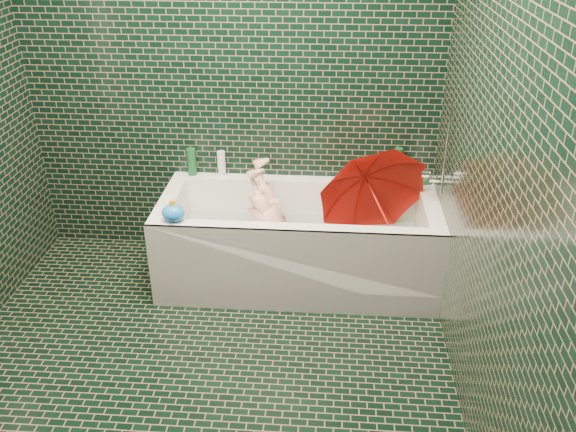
# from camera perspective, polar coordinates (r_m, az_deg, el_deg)

# --- Properties ---
(floor) EXTENTS (2.80, 2.80, 0.00)m
(floor) POSITION_cam_1_polar(r_m,az_deg,el_deg) (3.22, -8.53, -15.48)
(floor) COLOR black
(floor) RESTS_ON ground
(wall_back) EXTENTS (2.80, 0.00, 2.80)m
(wall_back) POSITION_cam_1_polar(r_m,az_deg,el_deg) (3.84, -5.46, 13.56)
(wall_back) COLOR black
(wall_back) RESTS_ON floor
(wall_front) EXTENTS (2.80, 0.00, 2.80)m
(wall_front) POSITION_cam_1_polar(r_m,az_deg,el_deg) (1.44, -24.35, -16.84)
(wall_front) COLOR black
(wall_front) RESTS_ON floor
(wall_right) EXTENTS (0.00, 2.80, 2.80)m
(wall_right) POSITION_cam_1_polar(r_m,az_deg,el_deg) (2.55, 19.21, 4.41)
(wall_right) COLOR black
(wall_right) RESTS_ON floor
(bathtub) EXTENTS (1.70, 0.75, 0.55)m
(bathtub) POSITION_cam_1_polar(r_m,az_deg,el_deg) (3.84, 0.95, -3.23)
(bathtub) COLOR white
(bathtub) RESTS_ON floor
(bath_mat) EXTENTS (1.35, 0.47, 0.01)m
(bath_mat) POSITION_cam_1_polar(r_m,az_deg,el_deg) (3.88, 0.96, -3.80)
(bath_mat) COLOR green
(bath_mat) RESTS_ON bathtub
(water) EXTENTS (1.48, 0.53, 0.00)m
(water) POSITION_cam_1_polar(r_m,az_deg,el_deg) (3.81, 0.98, -1.95)
(water) COLOR silver
(water) RESTS_ON bathtub
(faucet) EXTENTS (0.18, 0.19, 0.55)m
(faucet) POSITION_cam_1_polar(r_m,az_deg,el_deg) (3.63, 13.99, 4.01)
(faucet) COLOR silver
(faucet) RESTS_ON wall_right
(child) EXTENTS (1.01, 0.48, 0.44)m
(child) POSITION_cam_1_polar(r_m,az_deg,el_deg) (3.81, -1.20, -1.73)
(child) COLOR #F1AF97
(child) RESTS_ON bathtub
(umbrella) EXTENTS (0.88, 0.97, 0.87)m
(umbrella) POSITION_cam_1_polar(r_m,az_deg,el_deg) (3.67, 8.51, 0.96)
(umbrella) COLOR red
(umbrella) RESTS_ON bathtub
(soap_bottle_a) EXTENTS (0.12, 0.12, 0.23)m
(soap_bottle_a) POSITION_cam_1_polar(r_m,az_deg,el_deg) (4.01, 11.33, 3.14)
(soap_bottle_a) COLOR white
(soap_bottle_a) RESTS_ON bathtub
(soap_bottle_b) EXTENTS (0.12, 0.12, 0.21)m
(soap_bottle_b) POSITION_cam_1_polar(r_m,az_deg,el_deg) (4.01, 11.21, 3.14)
(soap_bottle_b) COLOR #4C2078
(soap_bottle_b) RESTS_ON bathtub
(soap_bottle_c) EXTENTS (0.13, 0.13, 0.15)m
(soap_bottle_c) POSITION_cam_1_polar(r_m,az_deg,el_deg) (3.99, 12.76, 2.83)
(soap_bottle_c) COLOR #144826
(soap_bottle_c) RESTS_ON bathtub
(bottle_right_tall) EXTENTS (0.06, 0.06, 0.22)m
(bottle_right_tall) POSITION_cam_1_polar(r_m,az_deg,el_deg) (3.96, 10.21, 4.72)
(bottle_right_tall) COLOR #144826
(bottle_right_tall) RESTS_ON bathtub
(bottle_right_pump) EXTENTS (0.06, 0.06, 0.17)m
(bottle_right_pump) POSITION_cam_1_polar(r_m,az_deg,el_deg) (3.98, 11.22, 4.34)
(bottle_right_pump) COLOR silver
(bottle_right_pump) RESTS_ON bathtub
(bottle_left_tall) EXTENTS (0.07, 0.07, 0.18)m
(bottle_left_tall) POSITION_cam_1_polar(r_m,az_deg,el_deg) (4.05, -9.00, 5.03)
(bottle_left_tall) COLOR #144826
(bottle_left_tall) RESTS_ON bathtub
(bottle_left_short) EXTENTS (0.06, 0.06, 0.17)m
(bottle_left_short) POSITION_cam_1_polar(r_m,az_deg,el_deg) (4.01, -6.24, 4.90)
(bottle_left_short) COLOR white
(bottle_left_short) RESTS_ON bathtub
(rubber_duck) EXTENTS (0.12, 0.10, 0.09)m
(rubber_duck) POSITION_cam_1_polar(r_m,az_deg,el_deg) (3.97, 9.96, 3.66)
(rubber_duck) COLOR gold
(rubber_duck) RESTS_ON bathtub
(bath_toy) EXTENTS (0.15, 0.13, 0.13)m
(bath_toy) POSITION_cam_1_polar(r_m,az_deg,el_deg) (3.49, -10.69, 0.32)
(bath_toy) COLOR blue
(bath_toy) RESTS_ON bathtub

